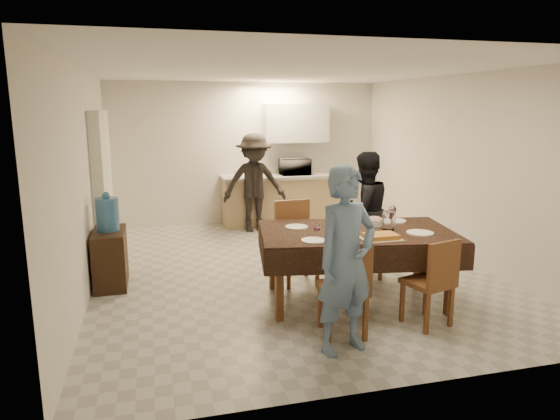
{
  "coord_description": "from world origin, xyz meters",
  "views": [
    {
      "loc": [
        -1.74,
        -6.18,
        2.15
      ],
      "look_at": [
        -0.22,
        -0.3,
        0.89
      ],
      "focal_mm": 32.0,
      "sensor_mm": 36.0,
      "label": 1
    }
  ],
  "objects": [
    {
      "name": "console",
      "position": [
        -2.28,
        -0.03,
        0.34
      ],
      "size": [
        0.37,
        0.74,
        0.69
      ],
      "primitive_type": "cube",
      "color": "black",
      "rests_on": "floor"
    },
    {
      "name": "plate_far_right",
      "position": [
        1.01,
        -0.96,
        0.83
      ],
      "size": [
        0.29,
        0.29,
        0.02
      ],
      "primitive_type": "cylinder",
      "color": "white",
      "rests_on": "dining_table"
    },
    {
      "name": "chair_far_right",
      "position": [
        0.86,
        -0.59,
        0.53
      ],
      "size": [
        0.46,
        0.46,
        0.47
      ],
      "rotation": [
        0.0,
        0.0,
        2.97
      ],
      "color": "brown",
      "rests_on": "floor"
    },
    {
      "name": "kitchen_base_cabinet",
      "position": [
        0.6,
        2.68,
        0.43
      ],
      "size": [
        2.2,
        0.6,
        0.86
      ],
      "primitive_type": "cube",
      "color": "tan",
      "rests_on": "floor"
    },
    {
      "name": "wall_front",
      "position": [
        0.0,
        -3.0,
        1.3
      ],
      "size": [
        5.0,
        0.02,
        2.6
      ],
      "primitive_type": "cube",
      "color": "silver",
      "rests_on": "floor"
    },
    {
      "name": "wine_glass_c",
      "position": [
        0.21,
        -0.96,
        0.9
      ],
      "size": [
        0.08,
        0.08,
        0.17
      ],
      "primitive_type": null,
      "color": "white",
      "rests_on": "dining_table"
    },
    {
      "name": "mushroom_dish",
      "position": [
        0.36,
        -0.98,
        0.84
      ],
      "size": [
        0.22,
        0.22,
        0.04
      ],
      "primitive_type": "cylinder",
      "color": "white",
      "rests_on": "dining_table"
    },
    {
      "name": "wall_right",
      "position": [
        2.5,
        0.0,
        1.3
      ],
      "size": [
        0.02,
        6.0,
        2.6
      ],
      "primitive_type": "cube",
      "color": "silver",
      "rests_on": "floor"
    },
    {
      "name": "kitchen_worktop",
      "position": [
        0.6,
        2.68,
        0.89
      ],
      "size": [
        2.24,
        0.64,
        0.05
      ],
      "primitive_type": "cube",
      "color": "#A6A5A1",
      "rests_on": "kitchen_base_cabinet"
    },
    {
      "name": "upper_cabinet",
      "position": [
        0.9,
        2.82,
        1.85
      ],
      "size": [
        1.2,
        0.34,
        0.7
      ],
      "primitive_type": "cube",
      "color": "silver",
      "rests_on": "wall_back"
    },
    {
      "name": "wine_glass_a",
      "position": [
        -0.14,
        -1.51,
        0.9
      ],
      "size": [
        0.08,
        0.08,
        0.17
      ],
      "primitive_type": null,
      "color": "white",
      "rests_on": "dining_table"
    },
    {
      "name": "ceiling",
      "position": [
        0.0,
        0.0,
        2.6
      ],
      "size": [
        5.0,
        6.0,
        0.02
      ],
      "primitive_type": "cube",
      "color": "white",
      "rests_on": "wall_back"
    },
    {
      "name": "stub_partition",
      "position": [
        -2.42,
        1.2,
        1.05
      ],
      "size": [
        0.15,
        1.4,
        2.1
      ],
      "primitive_type": "cube",
      "color": "silver",
      "rests_on": "floor"
    },
    {
      "name": "savoury_tart",
      "position": [
        0.51,
        -1.64,
        0.84
      ],
      "size": [
        0.4,
        0.3,
        0.05
      ],
      "primitive_type": "cube",
      "rotation": [
        0.0,
        0.0,
        0.01
      ],
      "color": "#C6823A",
      "rests_on": "dining_table"
    },
    {
      "name": "person_far",
      "position": [
        0.96,
        -0.21,
        0.79
      ],
      "size": [
        0.9,
        0.78,
        1.58
      ],
      "primitive_type": "imported",
      "rotation": [
        0.0,
        0.0,
        3.4
      ],
      "color": "black",
      "rests_on": "floor"
    },
    {
      "name": "water_jug",
      "position": [
        -2.28,
        -0.03,
        0.89
      ],
      "size": [
        0.27,
        0.27,
        0.4
      ],
      "primitive_type": "cylinder",
      "color": "teal",
      "rests_on": "console"
    },
    {
      "name": "wine_bottle",
      "position": [
        0.36,
        -1.21,
        0.98
      ],
      "size": [
        0.08,
        0.08,
        0.33
      ],
      "primitive_type": null,
      "color": "black",
      "rests_on": "dining_table"
    },
    {
      "name": "chair_near_left",
      "position": [
        -0.04,
        -2.1,
        0.58
      ],
      "size": [
        0.48,
        0.48,
        0.52
      ],
      "rotation": [
        0.0,
        0.0,
        -0.12
      ],
      "color": "brown",
      "rests_on": "floor"
    },
    {
      "name": "chair_far_left",
      "position": [
        -0.04,
        -0.6,
        0.62
      ],
      "size": [
        0.49,
        0.49,
        0.55
      ],
      "rotation": [
        0.0,
        0.0,
        3.21
      ],
      "color": "brown",
      "rests_on": "floor"
    },
    {
      "name": "water_pitcher",
      "position": [
        0.76,
        -1.31,
        0.92
      ],
      "size": [
        0.13,
        0.13,
        0.21
      ],
      "primitive_type": "cylinder",
      "color": "white",
      "rests_on": "dining_table"
    },
    {
      "name": "microwave",
      "position": [
        0.84,
        2.68,
        1.06
      ],
      "size": [
        0.54,
        0.37,
        0.3
      ],
      "primitive_type": "imported",
      "rotation": [
        0.0,
        0.0,
        3.14
      ],
      "color": "silver",
      "rests_on": "kitchen_worktop"
    },
    {
      "name": "chair_near_right",
      "position": [
        0.86,
        -2.09,
        0.55
      ],
      "size": [
        0.51,
        0.51,
        0.49
      ],
      "rotation": [
        0.0,
        0.0,
        0.28
      ],
      "color": "brown",
      "rests_on": "floor"
    },
    {
      "name": "salad_bowl",
      "position": [
        0.71,
        -1.08,
        0.86
      ],
      "size": [
        0.2,
        0.2,
        0.08
      ],
      "primitive_type": "cylinder",
      "color": "white",
      "rests_on": "dining_table"
    },
    {
      "name": "person_near",
      "position": [
        -0.14,
        -2.31,
        0.84
      ],
      "size": [
        0.7,
        0.56,
        1.67
      ],
      "primitive_type": "imported",
      "rotation": [
        0.0,
        0.0,
        0.3
      ],
      "color": "#5F7CA4",
      "rests_on": "floor"
    },
    {
      "name": "floor",
      "position": [
        0.0,
        0.0,
        0.0
      ],
      "size": [
        5.0,
        6.0,
        0.02
      ],
      "primitive_type": "cube",
      "color": "#B9B8B3",
      "rests_on": "ground"
    },
    {
      "name": "plate_near_right",
      "position": [
        1.01,
        -1.56,
        0.83
      ],
      "size": [
        0.29,
        0.29,
        0.02
      ],
      "primitive_type": "cylinder",
      "color": "white",
      "rests_on": "dining_table"
    },
    {
      "name": "dining_table",
      "position": [
        0.41,
        -1.26,
        0.78
      ],
      "size": [
        2.27,
        1.55,
        0.82
      ],
      "rotation": [
        0.0,
        0.0,
        -0.17
      ],
      "color": "black",
      "rests_on": "floor"
    },
    {
      "name": "plate_near_left",
      "position": [
        -0.19,
        -1.56,
        0.83
      ],
      "size": [
        0.25,
        0.25,
        0.01
      ],
      "primitive_type": "cylinder",
      "color": "white",
      "rests_on": "dining_table"
    },
    {
      "name": "plate_far_left",
      "position": [
        -0.19,
        -0.96,
        0.83
      ],
      "size": [
        0.26,
        0.26,
        0.01
      ],
      "primitive_type": "cylinder",
      "color": "white",
      "rests_on": "dining_table"
    },
    {
      "name": "wine_glass_b",
      "position": [
        0.96,
        -1.01,
        0.92
      ],
      "size": [
        0.09,
        0.09,
        0.21
      ],
      "primitive_type": null,
      "color": "white",
      "rests_on": "dining_table"
    },
    {
      "name": "wall_back",
      "position": [
        0.0,
        3.0,
        1.3
      ],
      "size": [
        5.0,
        0.02,
        2.6
      ],
      "primitive_type": "cube",
      "color": "silver",
      "rests_on": "floor"
    },
    {
      "name": "wall_left",
      "position": [
        -2.5,
        0.0,
        1.3
      ],
      "size": [
        0.02,
        6.0,
        2.6
      ],
      "primitive_type": "cube",
      "color": "silver",
      "rests_on": "floor"
    },
    {
      "name": "person_kitchen",
      "position": [
        -0.02,
        2.23,
        0.85
      ],
      "size": [
        1.1,
        0.63,
        1.71
      ],
      "primitive_type": "imported",
      "color": "black",
      "rests_on": "floor"
    }
  ]
}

